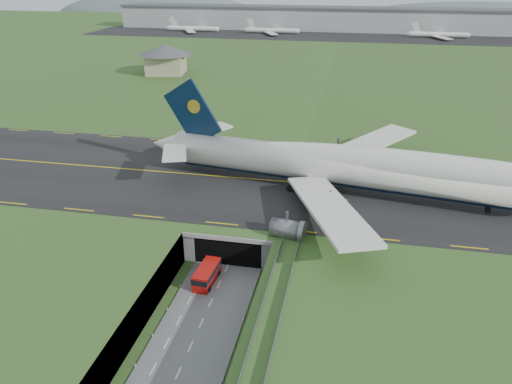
# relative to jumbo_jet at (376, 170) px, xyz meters

# --- Properties ---
(ground) EXTENTS (900.00, 900.00, 0.00)m
(ground) POSITION_rel_jumbo_jet_xyz_m (-24.66, -29.40, -11.77)
(ground) COLOR #314F1F
(ground) RESTS_ON ground
(airfield_deck) EXTENTS (800.00, 800.00, 6.00)m
(airfield_deck) POSITION_rel_jumbo_jet_xyz_m (-24.66, -29.40, -8.77)
(airfield_deck) COLOR gray
(airfield_deck) RESTS_ON ground
(trench_road) EXTENTS (12.00, 75.00, 0.20)m
(trench_road) POSITION_rel_jumbo_jet_xyz_m (-24.66, -36.90, -11.67)
(trench_road) COLOR slate
(trench_road) RESTS_ON ground
(taxiway) EXTENTS (800.00, 44.00, 0.18)m
(taxiway) POSITION_rel_jumbo_jet_xyz_m (-24.66, 3.60, -5.68)
(taxiway) COLOR black
(taxiway) RESTS_ON airfield_deck
(tunnel_portal) EXTENTS (17.00, 22.30, 6.00)m
(tunnel_portal) POSITION_rel_jumbo_jet_xyz_m (-24.66, -12.69, -8.44)
(tunnel_portal) COLOR gray
(tunnel_portal) RESTS_ON ground
(guideway) EXTENTS (3.00, 53.00, 7.05)m
(guideway) POSITION_rel_jumbo_jet_xyz_m (-13.66, -48.51, -6.45)
(guideway) COLOR #A8A8A3
(guideway) RESTS_ON ground
(jumbo_jet) EXTENTS (102.45, 63.90, 21.39)m
(jumbo_jet) POSITION_rel_jumbo_jet_xyz_m (0.00, 0.00, 0.00)
(jumbo_jet) COLOR white
(jumbo_jet) RESTS_ON ground
(shuttle_tram) EXTENTS (3.19, 7.34, 2.94)m
(shuttle_tram) POSITION_rel_jumbo_jet_xyz_m (-26.83, -27.01, -10.15)
(shuttle_tram) COLOR #B4100C
(shuttle_tram) RESTS_ON ground
(service_building) EXTENTS (24.95, 24.95, 11.88)m
(service_building) POSITION_rel_jumbo_jet_xyz_m (-84.31, 107.75, 1.27)
(service_building) COLOR tan
(service_building) RESTS_ON ground
(cargo_terminal) EXTENTS (320.00, 67.00, 15.60)m
(cargo_terminal) POSITION_rel_jumbo_jet_xyz_m (-24.86, 270.01, 2.18)
(cargo_terminal) COLOR #B2B2B2
(cargo_terminal) RESTS_ON ground
(distant_hills) EXTENTS (700.00, 91.00, 60.00)m
(distant_hills) POSITION_rel_jumbo_jet_xyz_m (39.72, 400.60, -15.77)
(distant_hills) COLOR slate
(distant_hills) RESTS_ON ground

